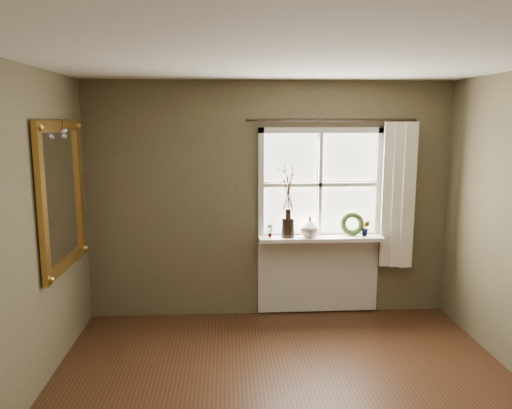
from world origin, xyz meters
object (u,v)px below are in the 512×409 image
at_px(dark_jug, 288,227).
at_px(gilt_mirror, 62,195).
at_px(wreath, 352,226).
at_px(cream_vase, 310,227).

relative_size(dark_jug, gilt_mirror, 0.16).
bearing_deg(wreath, gilt_mirror, -155.89).
distance_m(cream_vase, gilt_mirror, 2.54).
distance_m(dark_jug, cream_vase, 0.24).
height_order(dark_jug, cream_vase, cream_vase).
bearing_deg(wreath, cream_vase, -165.95).
height_order(dark_jug, gilt_mirror, gilt_mirror).
bearing_deg(dark_jug, cream_vase, 0.00).
relative_size(wreath, gilt_mirror, 0.19).
relative_size(cream_vase, wreath, 0.85).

